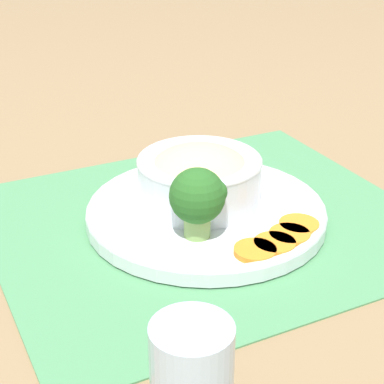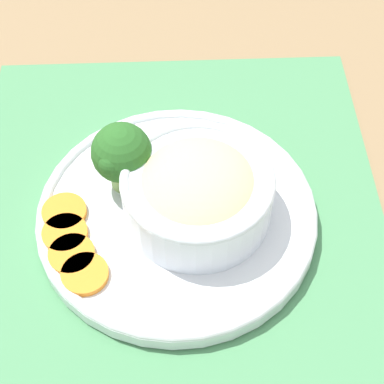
# 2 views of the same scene
# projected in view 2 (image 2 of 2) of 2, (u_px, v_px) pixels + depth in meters

# --- Properties ---
(ground_plane) EXTENTS (4.00, 4.00, 0.00)m
(ground_plane) POSITION_uv_depth(u_px,v_px,m) (177.00, 222.00, 0.68)
(ground_plane) COLOR #8C704C
(placemat) EXTENTS (0.53, 0.47, 0.00)m
(placemat) POSITION_uv_depth(u_px,v_px,m) (177.00, 221.00, 0.68)
(placemat) COLOR #4C8C59
(placemat) RESTS_ON ground_plane
(plate) EXTENTS (0.29, 0.29, 0.02)m
(plate) POSITION_uv_depth(u_px,v_px,m) (177.00, 214.00, 0.67)
(plate) COLOR silver
(plate) RESTS_ON placemat
(bowl) EXTENTS (0.15, 0.15, 0.07)m
(bowl) POSITION_uv_depth(u_px,v_px,m) (197.00, 190.00, 0.64)
(bowl) COLOR silver
(bowl) RESTS_ON plate
(broccoli_floret) EXTENTS (0.06, 0.06, 0.08)m
(broccoli_floret) POSITION_uv_depth(u_px,v_px,m) (122.00, 154.00, 0.65)
(broccoli_floret) COLOR #84AD5B
(broccoli_floret) RESTS_ON plate
(carrot_slice_near) EXTENTS (0.05, 0.05, 0.01)m
(carrot_slice_near) POSITION_uv_depth(u_px,v_px,m) (64.00, 212.00, 0.66)
(carrot_slice_near) COLOR orange
(carrot_slice_near) RESTS_ON plate
(carrot_slice_middle) EXTENTS (0.05, 0.05, 0.01)m
(carrot_slice_middle) POSITION_uv_depth(u_px,v_px,m) (65.00, 233.00, 0.64)
(carrot_slice_middle) COLOR orange
(carrot_slice_middle) RESTS_ON plate
(carrot_slice_far) EXTENTS (0.05, 0.05, 0.01)m
(carrot_slice_far) POSITION_uv_depth(u_px,v_px,m) (72.00, 254.00, 0.63)
(carrot_slice_far) COLOR orange
(carrot_slice_far) RESTS_ON plate
(carrot_slice_extra) EXTENTS (0.05, 0.05, 0.01)m
(carrot_slice_extra) POSITION_uv_depth(u_px,v_px,m) (85.00, 274.00, 0.61)
(carrot_slice_extra) COLOR orange
(carrot_slice_extra) RESTS_ON plate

